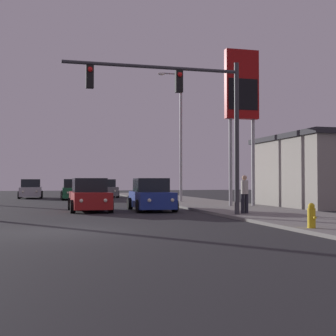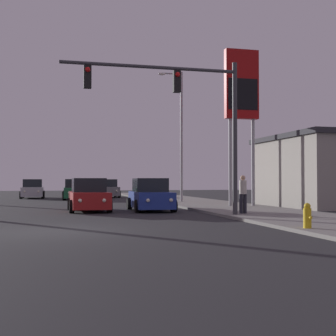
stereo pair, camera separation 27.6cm
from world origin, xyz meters
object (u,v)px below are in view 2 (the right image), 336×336
Objects in this scene: car_red at (89,196)px; gas_station_sign at (242,93)px; car_green at (75,190)px; car_black at (75,189)px; traffic_light_mast at (187,105)px; street_lamp at (180,129)px; car_grey at (108,189)px; pedestrian_on_sidewalk at (243,193)px; car_silver at (33,190)px; car_blue at (150,196)px; fire_hydrant at (307,216)px.

gas_station_sign reaches higher than car_red.
car_green is 4.98m from car_black.
street_lamp is (3.08, 12.52, 0.38)m from traffic_light_mast.
car_grey is 0.58× the size of traffic_light_mast.
street_lamp reaches higher than car_grey.
pedestrian_on_sidewalk is (3.18, -24.52, 0.27)m from car_grey.
car_black is 2.99m from car_grey.
street_lamp reaches higher than car_silver.
car_blue is at bearing -166.30° from gas_station_sign.
traffic_light_mast is at bearing -128.75° from gas_station_sign.
traffic_light_mast is 4.58m from pedestrian_on_sidewalk.
pedestrian_on_sidewalk is at bearing 140.51° from car_red.
car_silver is 16.41m from street_lamp.
traffic_light_mast is 12.90m from street_lamp.
fire_hydrant is at bearing 105.47° from car_blue.
car_grey is (2.98, -0.26, 0.00)m from car_black.
car_silver is 1.00× the size of car_red.
street_lamp reaches higher than fire_hydrant.
car_grey is at bearing 106.86° from gas_station_sign.
fire_hydrant is at bearing -70.90° from traffic_light_mast.
street_lamp is at bearing 86.84° from fire_hydrant.
traffic_light_mast reaches higher than car_green.
traffic_light_mast is at bearing 122.84° from car_red.
car_green is at bearing 122.41° from gas_station_sign.
car_green is 1.00× the size of car_silver.
fire_hydrant is (9.27, -30.49, -0.27)m from car_silver.
car_green is at bearing -90.79° from car_red.
car_grey is 5.68× the size of fire_hydrant.
car_blue is (2.97, -20.20, 0.00)m from car_black.
car_green is at bearing 107.76° from pedestrian_on_sidewalk.
street_lamp is 1.00× the size of gas_station_sign.
pedestrian_on_sidewalk is (6.34, -19.81, 0.27)m from car_green.
traffic_light_mast is at bearing 98.21° from car_blue.
traffic_light_mast reaches higher than fire_hydrant.
car_black is 0.58× the size of traffic_light_mast.
car_silver is 26.06m from pedestrian_on_sidewalk.
car_silver is 3.77m from car_black.
traffic_light_mast is at bearing 109.10° from fire_hydrant.
gas_station_sign reaches higher than fire_hydrant.
car_red is at bearing 81.14° from car_grey.
car_red is 2.59× the size of pedestrian_on_sidewalk.
car_silver is 0.99× the size of car_blue.
gas_station_sign is 8.52m from pedestrian_on_sidewalk.
traffic_light_mast is (0.53, -5.00, 3.97)m from car_blue.
traffic_light_mast is at bearing 91.45° from car_grey.
car_red is at bearing 91.58° from car_green.
car_black is 2.59× the size of pedestrian_on_sidewalk.
traffic_light_mast is (7.21, -24.54, 3.97)m from car_silver.
car_blue is (3.15, -15.23, 0.00)m from car_green.
car_black is at bearing 100.11° from fire_hydrant.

